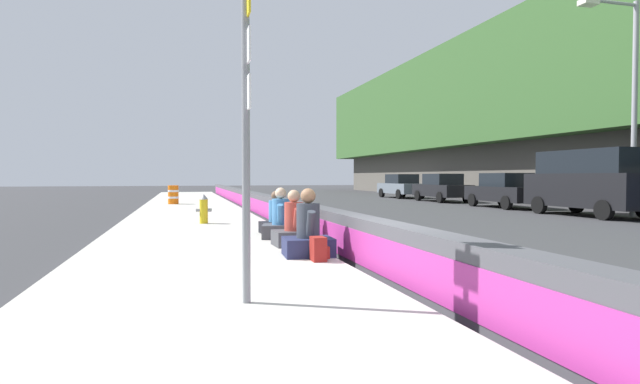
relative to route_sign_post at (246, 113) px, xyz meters
The scene contains 16 objects.
ground_plane 3.53m from the route_sign_post, 57.00° to the right, with size 160.00×160.00×0.00m, color #353538.
sidewalk_strip 2.65m from the route_sign_post, 13.33° to the left, with size 80.00×4.40×0.14m, color #B5B2A8.
jersey_barrier 3.28m from the route_sign_post, 56.96° to the right, with size 76.00×0.45×0.85m.
route_sign_post is the anchor object (origin of this frame).
fire_hydrant 9.85m from the route_sign_post, ahead, with size 0.26×0.46×0.88m.
seated_person_foreground 3.74m from the route_sign_post, 25.72° to the right, with size 0.77×0.89×1.19m.
seated_person_middle 4.92m from the route_sign_post, 18.83° to the right, with size 0.73×0.84×1.13m.
seated_person_rear 6.06m from the route_sign_post, 14.53° to the right, with size 0.87×0.96×1.15m.
seated_person_far 7.02m from the route_sign_post, 13.02° to the right, with size 0.68×0.79×1.04m.
backpack 3.42m from the route_sign_post, 31.49° to the right, with size 0.32×0.28×0.40m.
construction_barrel 21.09m from the route_sign_post, ahead, with size 0.54×0.54×0.95m.
street_lamp 18.71m from the route_sign_post, 57.85° to the right, with size 0.44×2.64×8.22m.
parked_car_third 17.83m from the route_sign_post, 54.51° to the right, with size 5.12×2.15×2.56m.
parked_car_fourth 21.56m from the route_sign_post, 42.80° to the right, with size 4.54×2.03×1.71m.
parked_car_midline 26.42m from the route_sign_post, 33.61° to the right, with size 4.52×1.98×1.71m.
parked_car_far 31.27m from the route_sign_post, 27.68° to the right, with size 4.55×2.06×1.71m.
Camera 1 is at (-7.00, 2.97, 1.53)m, focal length 28.07 mm.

